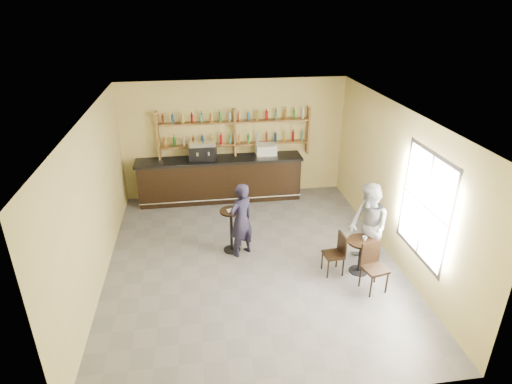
{
  "coord_description": "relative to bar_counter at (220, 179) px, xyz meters",
  "views": [
    {
      "loc": [
        -1.01,
        -7.57,
        5.18
      ],
      "look_at": [
        0.2,
        0.8,
        1.25
      ],
      "focal_mm": 30.0,
      "sensor_mm": 36.0,
      "label": 1
    }
  ],
  "objects": [
    {
      "name": "pastry_case",
      "position": [
        1.25,
        0.0,
        0.76
      ],
      "size": [
        0.61,
        0.52,
        0.33
      ],
      "primitive_type": null,
      "rotation": [
        0.0,
        0.0,
        -0.16
      ],
      "color": "silver",
      "rests_on": "bar_counter"
    },
    {
      "name": "bar_counter",
      "position": [
        0.0,
        0.0,
        0.0
      ],
      "size": [
        4.43,
        0.86,
        1.2
      ],
      "primitive_type": null,
      "color": "black",
      "rests_on": "floor"
    },
    {
      "name": "napkin",
      "position": [
        0.06,
        -2.65,
        0.4
      ],
      "size": [
        0.18,
        0.18,
        0.0
      ],
      "primitive_type": "cube",
      "rotation": [
        0.0,
        0.0,
        0.2
      ],
      "color": "white",
      "rests_on": "pedestal_table"
    },
    {
      "name": "window_pane",
      "position": [
        3.44,
        -4.35,
        1.1
      ],
      "size": [
        0.0,
        2.0,
        2.0
      ],
      "primitive_type": "plane",
      "rotation": [
        1.57,
        0.0,
        -1.57
      ],
      "color": "white",
      "rests_on": "wall_right"
    },
    {
      "name": "floor",
      "position": [
        0.45,
        -3.15,
        -0.6
      ],
      "size": [
        7.0,
        7.0,
        0.0
      ],
      "primitive_type": "plane",
      "color": "slate",
      "rests_on": "ground"
    },
    {
      "name": "chair_south",
      "position": [
        2.61,
        -4.42,
        -0.12
      ],
      "size": [
        0.5,
        0.5,
        0.96
      ],
      "primitive_type": null,
      "rotation": [
        0.0,
        0.0,
        0.23
      ],
      "color": "black",
      "rests_on": "floor"
    },
    {
      "name": "cafe_table",
      "position": [
        2.56,
        -3.82,
        -0.23
      ],
      "size": [
        0.76,
        0.76,
        0.74
      ],
      "primitive_type": null,
      "rotation": [
        0.0,
        0.0,
        0.4
      ],
      "color": "black",
      "rests_on": "floor"
    },
    {
      "name": "cup_cafe",
      "position": [
        2.61,
        -3.82,
        0.18
      ],
      "size": [
        0.12,
        0.12,
        0.09
      ],
      "primitive_type": "imported",
      "rotation": [
        0.0,
        0.0,
        0.43
      ],
      "color": "white",
      "rests_on": "cafe_table"
    },
    {
      "name": "wall_front",
      "position": [
        0.45,
        -6.65,
        1.0
      ],
      "size": [
        7.0,
        0.0,
        7.0
      ],
      "primitive_type": "plane",
      "rotation": [
        -1.57,
        0.0,
        0.0
      ],
      "color": "#D6C579",
      "rests_on": "floor"
    },
    {
      "name": "liquor_bottles",
      "position": [
        0.45,
        0.22,
        1.38
      ],
      "size": [
        3.68,
        0.1,
        1.0
      ],
      "primitive_type": null,
      "color": "#8C5919",
      "rests_on": "shelf_unit"
    },
    {
      "name": "man_main",
      "position": [
        0.26,
        -2.81,
        0.24
      ],
      "size": [
        0.73,
        0.68,
        1.67
      ],
      "primitive_type": "imported",
      "rotation": [
        0.0,
        0.0,
        3.75
      ],
      "color": "black",
      "rests_on": "floor"
    },
    {
      "name": "chair_west",
      "position": [
        2.01,
        -3.77,
        -0.16
      ],
      "size": [
        0.41,
        0.41,
        0.87
      ],
      "primitive_type": null,
      "rotation": [
        0.0,
        0.0,
        -1.49
      ],
      "color": "black",
      "rests_on": "floor"
    },
    {
      "name": "wall_right",
      "position": [
        3.45,
        -3.15,
        1.0
      ],
      "size": [
        0.0,
        7.0,
        7.0
      ],
      "primitive_type": "plane",
      "rotation": [
        1.57,
        0.0,
        -1.57
      ],
      "color": "#D6C579",
      "rests_on": "floor"
    },
    {
      "name": "donut",
      "position": [
        0.07,
        -2.66,
        0.42
      ],
      "size": [
        0.11,
        0.11,
        0.04
      ],
      "primitive_type": "torus",
      "rotation": [
        0.0,
        0.0,
        -0.02
      ],
      "color": "tan",
      "rests_on": "napkin"
    },
    {
      "name": "window_frame",
      "position": [
        3.43,
        -4.35,
        1.1
      ],
      "size": [
        0.04,
        1.7,
        2.1
      ],
      "primitive_type": null,
      "color": "black",
      "rests_on": "wall_right"
    },
    {
      "name": "espresso_machine",
      "position": [
        -0.42,
        0.0,
        0.84
      ],
      "size": [
        0.75,
        0.55,
        0.49
      ],
      "primitive_type": null,
      "rotation": [
        0.0,
        0.0,
        -0.16
      ],
      "color": "black",
      "rests_on": "bar_counter"
    },
    {
      "name": "patron_second",
      "position": [
        2.73,
        -3.63,
        0.32
      ],
      "size": [
        0.75,
        0.93,
        1.84
      ],
      "primitive_type": "imported",
      "rotation": [
        0.0,
        0.0,
        -1.51
      ],
      "color": "gray",
      "rests_on": "floor"
    },
    {
      "name": "cup_pedestal",
      "position": [
        0.2,
        -2.55,
        0.44
      ],
      "size": [
        0.12,
        0.12,
        0.09
      ],
      "primitive_type": "imported",
      "rotation": [
        0.0,
        0.0,
        0.01
      ],
      "color": "white",
      "rests_on": "pedestal_table"
    },
    {
      "name": "ceiling",
      "position": [
        0.45,
        -3.15,
        2.6
      ],
      "size": [
        7.0,
        7.0,
        0.0
      ],
      "primitive_type": "plane",
      "rotation": [
        3.14,
        0.0,
        0.0
      ],
      "color": "white",
      "rests_on": "wall_back"
    },
    {
      "name": "wall_left",
      "position": [
        -2.55,
        -3.15,
        1.0
      ],
      "size": [
        0.0,
        7.0,
        7.0
      ],
      "primitive_type": "plane",
      "rotation": [
        1.57,
        0.0,
        1.57
      ],
      "color": "#D6C579",
      "rests_on": "floor"
    },
    {
      "name": "shelf_unit",
      "position": [
        0.45,
        0.22,
        1.21
      ],
      "size": [
        4.0,
        0.26,
        1.4
      ],
      "primitive_type": null,
      "color": "brown",
      "rests_on": "wall_back"
    },
    {
      "name": "pedestal_table",
      "position": [
        0.06,
        -2.65,
        -0.1
      ],
      "size": [
        0.62,
        0.62,
        0.99
      ],
      "primitive_type": null,
      "rotation": [
        0.0,
        0.0,
        -0.36
      ],
      "color": "black",
      "rests_on": "floor"
    },
    {
      "name": "wall_back",
      "position": [
        0.45,
        0.35,
        1.0
      ],
      "size": [
        7.0,
        0.0,
        7.0
      ],
      "primitive_type": "plane",
      "rotation": [
        1.57,
        0.0,
        0.0
      ],
      "color": "#D6C579",
      "rests_on": "floor"
    }
  ]
}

